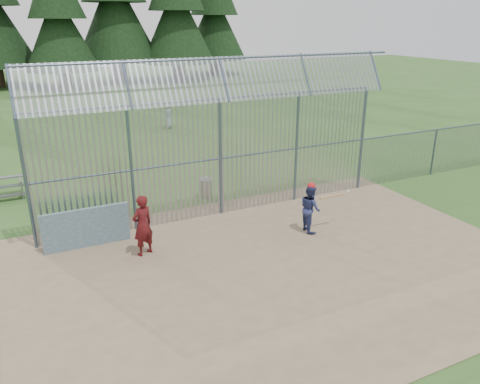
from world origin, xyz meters
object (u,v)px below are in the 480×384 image
dugout_wall (86,228)px  onlooker (143,225)px  batter (310,208)px  trash_can (205,188)px

dugout_wall → onlooker: onlooker is taller
dugout_wall → batter: bearing=-16.5°
batter → onlooker: onlooker is taller
batter → trash_can: bearing=30.9°
batter → onlooker: bearing=89.1°
trash_can → batter: bearing=-66.3°
dugout_wall → batter: 6.84m
onlooker → trash_can: (3.31, 3.52, -0.54)m
dugout_wall → trash_can: size_ratio=3.05×
batter → trash_can: size_ratio=1.86×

